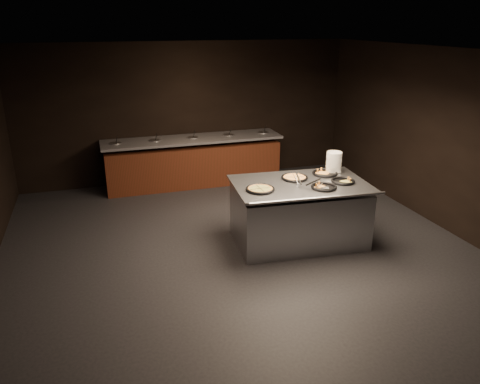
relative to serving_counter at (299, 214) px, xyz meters
The scene contains 11 objects.
room 1.44m from the serving_counter, 158.40° to the right, with size 7.02×8.02×2.92m.
salad_bar 3.32m from the serving_counter, 106.96° to the left, with size 3.70×0.83×1.18m.
serving_counter is the anchor object (origin of this frame).
plate_stack 1.06m from the serving_counter, 24.38° to the left, with size 0.25×0.25×0.33m, color silver.
pan_veggie_whole 0.88m from the serving_counter, 169.67° to the right, with size 0.42×0.42×0.04m.
pan_cheese_whole 0.57m from the serving_counter, 90.49° to the left, with size 0.41×0.41×0.04m.
pan_cheese_slices_a 0.81m from the serving_counter, 25.34° to the left, with size 0.40×0.40×0.04m.
pan_cheese_slices_b 0.66m from the serving_counter, 54.33° to the right, with size 0.38×0.38×0.04m.
pan_veggie_slices 0.84m from the serving_counter, 15.19° to the right, with size 0.36×0.36×0.04m.
server_left 0.60m from the serving_counter, 142.59° to the right, with size 0.11×0.35×0.17m.
server_right 0.68m from the serving_counter, 70.94° to the right, with size 0.33×0.19×0.17m.
Camera 1 is at (-1.93, -5.71, 3.29)m, focal length 35.00 mm.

